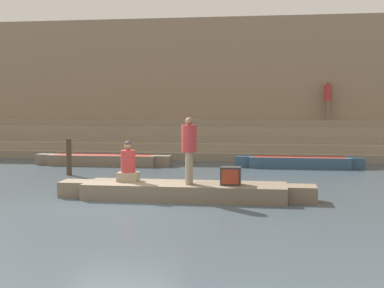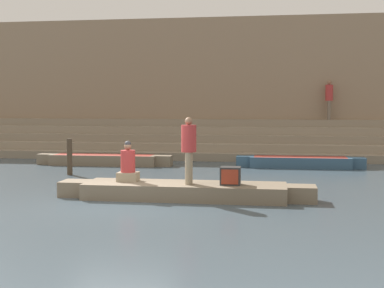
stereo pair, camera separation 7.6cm
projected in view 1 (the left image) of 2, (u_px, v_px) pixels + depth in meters
The scene contains 11 objects.
ground_plane at pixel (119, 205), 12.60m from camera, with size 120.00×120.00×0.00m, color #3D4C56.
ghat_steps at pixel (193, 143), 24.48m from camera, with size 36.00×3.54×1.67m.
back_wall at pixel (199, 87), 26.15m from camera, with size 34.20×1.28×6.50m.
rowboat_main at pixel (185, 190), 13.42m from camera, with size 6.47×1.44×0.39m.
person_standing at pixel (189, 146), 13.20m from camera, with size 0.37×0.37×1.66m.
person_rowing at pixel (128, 166), 13.72m from camera, with size 0.52×0.41×1.04m.
tv_set at pixel (231, 176), 13.15m from camera, with size 0.49×0.43×0.44m.
moored_boat_shore at pixel (103, 160), 20.87m from camera, with size 5.37×1.02×0.41m.
moored_boat_distant at pixel (299, 162), 20.07m from camera, with size 4.75×1.02×0.41m.
mooring_post at pixel (69, 157), 17.92m from camera, with size 0.18×0.18×1.22m, color #473828.
person_on_steps at pixel (328, 97), 24.37m from camera, with size 0.34×0.34×1.80m.
Camera 1 is at (3.52, -12.08, 2.37)m, focal length 50.00 mm.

